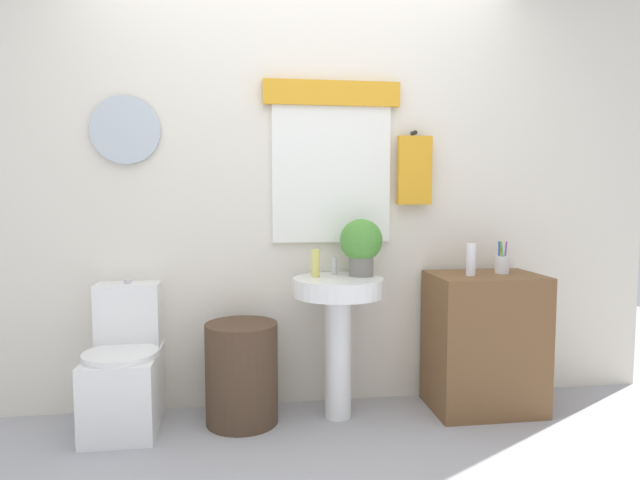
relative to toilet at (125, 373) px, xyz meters
The scene contains 10 objects.
back_wall 1.42m from the toilet, 15.37° to the left, with size 4.40×0.18×2.60m.
toilet is the anchor object (origin of this frame).
laundry_hamper 0.62m from the toilet, ahead, with size 0.39×0.39×0.55m, color #4C3828.
pedestal_sink 1.18m from the toilet, ahead, with size 0.50×0.50×0.78m.
faucet 1.27m from the toilet, ahead, with size 0.03×0.03×0.10m, color silver.
wooden_cabinet 2.00m from the toilet, ahead, with size 0.61×0.44×0.79m, color brown.
soap_bottle 1.17m from the toilet, ahead, with size 0.05×0.05×0.15m, color #DBD166.
potted_plant 1.45m from the toilet, ahead, with size 0.24×0.24×0.32m.
lotion_bottle 1.98m from the toilet, ahead, with size 0.05×0.05×0.18m, color white.
toothbrush_cup 2.18m from the toilet, ahead, with size 0.08×0.08×0.19m.
Camera 1 is at (-0.33, -2.08, 1.25)m, focal length 30.79 mm.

